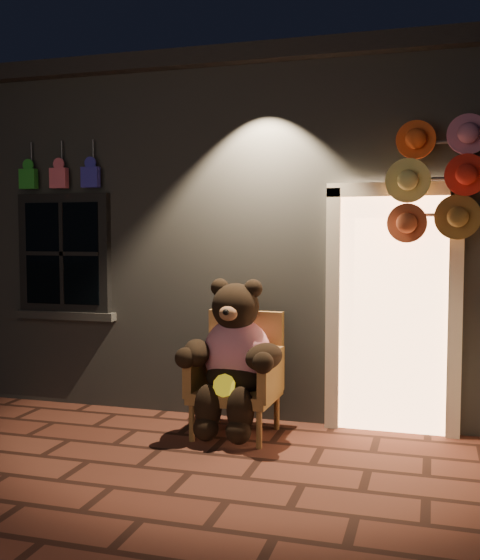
% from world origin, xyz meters
% --- Properties ---
extents(ground, '(60.00, 60.00, 0.00)m').
position_xyz_m(ground, '(0.00, 0.00, 0.00)').
color(ground, '#552B20').
rests_on(ground, ground).
extents(shop_building, '(7.30, 5.95, 3.51)m').
position_xyz_m(shop_building, '(0.00, 3.99, 1.74)').
color(shop_building, slate).
rests_on(shop_building, ground).
extents(wicker_armchair, '(0.75, 0.68, 1.06)m').
position_xyz_m(wicker_armchair, '(0.06, 1.04, 0.53)').
color(wicker_armchair, '#96623A').
rests_on(wicker_armchair, ground).
extents(teddy_bear, '(0.96, 0.75, 1.32)m').
position_xyz_m(teddy_bear, '(0.06, 0.90, 0.70)').
color(teddy_bear, '#CE1644').
rests_on(teddy_bear, ground).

